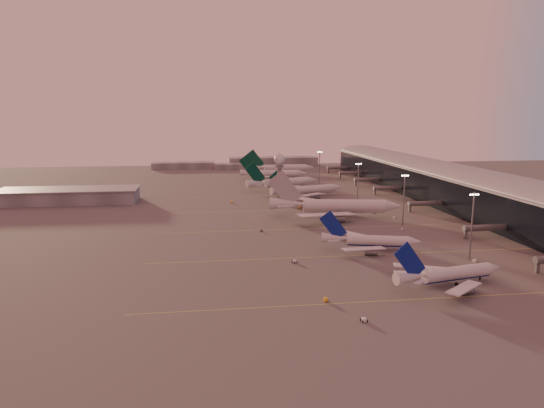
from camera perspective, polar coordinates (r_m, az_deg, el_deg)
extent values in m
plane|color=#4E4B4B|center=(173.15, 5.17, -7.21)|extent=(700.00, 700.00, 0.00)
cube|color=#DBD64D|center=(151.99, 19.49, -10.37)|extent=(180.00, 0.25, 0.02)
cube|color=#DBD64D|center=(190.87, 13.35, -5.76)|extent=(180.00, 0.25, 0.02)
cube|color=#DBD64D|center=(231.98, 9.39, -2.71)|extent=(180.00, 0.25, 0.02)
cube|color=#DBD64D|center=(274.31, 6.65, -0.58)|extent=(180.00, 0.25, 0.02)
cube|color=#DBD64D|center=(322.19, 4.46, 1.12)|extent=(180.00, 0.25, 0.02)
cube|color=black|center=(310.29, 20.33, 1.81)|extent=(36.00, 360.00, 18.00)
cylinder|color=gray|center=(309.15, 20.43, 3.46)|extent=(10.08, 360.00, 10.08)
cube|color=gray|center=(309.12, 20.44, 3.49)|extent=(40.00, 362.00, 0.80)
cube|color=slate|center=(186.70, 28.75, -6.48)|extent=(1.20, 1.20, 4.40)
cylinder|color=slate|center=(228.37, 24.05, -2.56)|extent=(22.00, 2.80, 2.80)
cube|color=slate|center=(223.82, 21.82, -3.25)|extent=(1.20, 1.20, 4.40)
cylinder|color=slate|center=(278.20, 17.83, 0.07)|extent=(22.00, 2.80, 2.80)
cube|color=slate|center=(274.48, 15.92, -0.45)|extent=(1.20, 1.20, 4.40)
cylinder|color=slate|center=(328.87, 13.67, 1.84)|extent=(22.00, 2.80, 2.80)
cube|color=slate|center=(325.72, 12.01, 1.42)|extent=(1.20, 1.20, 4.40)
cylinder|color=slate|center=(367.88, 11.31, 2.84)|extent=(22.00, 2.80, 2.80)
cube|color=slate|center=(365.07, 9.81, 2.46)|extent=(1.20, 1.20, 4.40)
cylinder|color=slate|center=(407.49, 9.40, 3.64)|extent=(22.00, 2.80, 2.80)
cube|color=slate|center=(404.96, 8.03, 3.30)|extent=(1.20, 1.20, 4.40)
cylinder|color=slate|center=(445.62, 7.89, 4.26)|extent=(22.00, 2.80, 2.80)
cube|color=slate|center=(443.31, 6.64, 3.96)|extent=(1.20, 1.20, 4.40)
cube|color=slate|center=(315.57, -22.79, 0.86)|extent=(80.00, 25.00, 8.00)
cube|color=gray|center=(314.94, -22.85, 1.61)|extent=(82.00, 27.00, 0.60)
cylinder|color=slate|center=(286.86, 0.86, 2.21)|extent=(2.60, 2.60, 22.00)
cylinder|color=slate|center=(285.41, 0.87, 4.49)|extent=(5.20, 5.20, 1.20)
sphere|color=silver|center=(285.02, 0.87, 5.27)|extent=(6.40, 6.40, 6.40)
cylinder|color=slate|center=(284.70, 0.87, 6.01)|extent=(0.16, 0.16, 2.00)
cylinder|color=slate|center=(191.08, 22.46, -2.40)|extent=(0.56, 0.56, 25.00)
cube|color=slate|center=(188.92, 22.72, 1.15)|extent=(3.60, 0.25, 0.25)
sphere|color=#FFEABF|center=(188.23, 22.31, 1.02)|extent=(0.56, 0.56, 0.56)
sphere|color=#FFEABF|center=(188.73, 22.58, 1.03)|extent=(0.56, 0.56, 0.56)
sphere|color=#FFEABF|center=(189.23, 22.84, 1.03)|extent=(0.56, 0.56, 0.56)
sphere|color=#FFEABF|center=(189.74, 23.10, 1.03)|extent=(0.56, 0.56, 0.56)
cylinder|color=slate|center=(238.00, 15.25, 0.46)|extent=(0.56, 0.56, 25.00)
cube|color=slate|center=(236.26, 15.39, 3.33)|extent=(3.60, 0.25, 0.25)
sphere|color=#FFEABF|center=(235.73, 15.05, 3.23)|extent=(0.56, 0.56, 0.56)
sphere|color=#FFEABF|center=(236.12, 15.27, 3.23)|extent=(0.56, 0.56, 0.56)
sphere|color=#FFEABF|center=(236.51, 15.50, 3.23)|extent=(0.56, 0.56, 0.56)
sphere|color=#FFEABF|center=(236.90, 15.72, 3.23)|extent=(0.56, 0.56, 0.56)
cylinder|color=slate|center=(287.21, 10.09, 2.36)|extent=(0.56, 0.56, 25.00)
cube|color=slate|center=(285.77, 10.16, 4.74)|extent=(3.60, 0.25, 0.25)
sphere|color=#FFEABF|center=(285.36, 9.87, 4.66)|extent=(0.56, 0.56, 0.56)
sphere|color=#FFEABF|center=(285.66, 10.07, 4.66)|extent=(0.56, 0.56, 0.56)
sphere|color=#FFEABF|center=(285.96, 10.26, 4.66)|extent=(0.56, 0.56, 0.56)
sphere|color=#FFEABF|center=(286.27, 10.45, 4.66)|extent=(0.56, 0.56, 0.56)
cylinder|color=slate|center=(372.77, 5.59, 4.33)|extent=(0.56, 0.56, 25.00)
cube|color=slate|center=(371.66, 5.62, 6.17)|extent=(3.60, 0.25, 0.25)
sphere|color=#FFEABF|center=(371.35, 5.39, 6.11)|extent=(0.56, 0.56, 0.56)
sphere|color=#FFEABF|center=(371.58, 5.55, 6.11)|extent=(0.56, 0.56, 0.56)
sphere|color=#FFEABF|center=(371.81, 5.70, 6.11)|extent=(0.56, 0.56, 0.56)
sphere|color=#FFEABF|center=(372.04, 5.85, 6.11)|extent=(0.56, 0.56, 0.56)
cube|color=slate|center=(483.72, -10.38, 4.50)|extent=(60.00, 18.00, 6.00)
cube|color=slate|center=(497.57, 0.11, 5.01)|extent=(90.00, 20.00, 9.00)
cube|color=slate|center=(474.09, -4.37, 4.46)|extent=(40.00, 15.00, 5.00)
cylinder|color=silver|center=(163.40, 20.92, -7.75)|extent=(24.50, 8.87, 4.11)
cylinder|color=navy|center=(163.68, 20.90, -8.05)|extent=(23.80, 7.65, 2.96)
cone|color=silver|center=(172.80, 24.62, -7.03)|extent=(5.41, 4.97, 4.11)
cone|color=silver|center=(153.08, 15.96, -8.47)|extent=(10.75, 6.06, 4.11)
cube|color=silver|center=(152.70, 21.64, -9.36)|extent=(16.06, 14.25, 1.29)
cylinder|color=gray|center=(156.86, 21.85, -9.58)|extent=(5.12, 3.56, 2.67)
cube|color=gray|center=(156.48, 21.87, -9.18)|extent=(0.37, 0.33, 1.65)
cube|color=silver|center=(167.55, 17.11, -7.32)|extent=(17.91, 8.83, 1.29)
cylinder|color=gray|center=(168.04, 18.37, -8.01)|extent=(5.12, 3.56, 2.67)
cube|color=gray|center=(167.68, 18.40, -7.64)|extent=(0.37, 0.33, 1.65)
cube|color=navy|center=(151.25, 15.90, -6.68)|extent=(11.14, 2.63, 12.26)
cube|color=silver|center=(149.51, 17.01, -8.95)|extent=(4.78, 4.24, 0.27)
cube|color=silver|center=(156.69, 14.98, -7.94)|extent=(4.97, 2.86, 0.27)
cylinder|color=black|center=(170.15, 23.26, -8.19)|extent=(0.54, 0.54, 1.08)
cylinder|color=black|center=(164.78, 19.80, -8.53)|extent=(1.28, 0.77, 1.19)
cylinder|color=black|center=(161.34, 20.87, -9.01)|extent=(1.28, 0.77, 1.19)
cylinder|color=silver|center=(194.82, 12.30, -4.38)|extent=(24.00, 10.07, 4.05)
cylinder|color=navy|center=(195.05, 12.29, -4.64)|extent=(23.24, 8.85, 2.91)
cone|color=silver|center=(196.61, 16.43, -4.44)|extent=(5.49, 5.10, 4.05)
cone|color=silver|center=(193.89, 7.32, -4.14)|extent=(10.67, 6.49, 4.05)
cube|color=silver|center=(184.98, 10.74, -5.35)|extent=(17.64, 7.74, 1.27)
cylinder|color=gray|center=(187.95, 11.57, -5.71)|extent=(5.12, 3.73, 2.63)
cube|color=gray|center=(187.64, 11.58, -5.38)|extent=(0.38, 0.34, 1.62)
cube|color=silver|center=(204.17, 10.42, -3.83)|extent=(15.28, 14.64, 1.27)
cylinder|color=gray|center=(202.56, 11.26, -4.51)|extent=(5.12, 3.73, 2.63)
cube|color=gray|center=(202.27, 11.27, -4.20)|extent=(0.38, 0.34, 1.62)
cube|color=navy|center=(192.69, 7.21, -2.69)|extent=(10.82, 3.24, 12.06)
cube|color=silver|center=(189.42, 7.33, -4.46)|extent=(4.84, 2.57, 0.27)
cube|color=silver|center=(198.32, 7.34, -3.77)|extent=(4.60, 4.32, 0.27)
cylinder|color=black|center=(196.56, 14.90, -5.20)|extent=(0.53, 0.53, 1.06)
cylinder|color=black|center=(197.61, 11.66, -4.96)|extent=(1.27, 0.82, 1.17)
cylinder|color=black|center=(193.12, 11.76, -5.33)|extent=(1.27, 0.82, 1.17)
cylinder|color=silver|center=(253.75, 8.46, -0.49)|extent=(42.38, 13.88, 6.54)
cylinder|color=silver|center=(254.03, 8.45, -0.82)|extent=(41.23, 11.92, 4.71)
cone|color=silver|center=(257.56, 14.00, -0.53)|extent=(9.14, 7.88, 6.54)
cone|color=silver|center=(252.23, 1.73, -0.26)|extent=(18.45, 9.56, 6.54)
cube|color=silver|center=(236.09, 6.41, -1.56)|extent=(30.75, 15.81, 1.94)
cylinder|color=gray|center=(241.07, 7.53, -1.98)|extent=(8.73, 5.63, 4.25)
cube|color=gray|center=(240.74, 7.54, -1.63)|extent=(0.36, 0.32, 2.62)
cube|color=silver|center=(270.18, 5.92, -0.01)|extent=(27.92, 24.07, 1.94)
cylinder|color=gray|center=(267.00, 7.05, -0.74)|extent=(8.73, 5.63, 4.25)
cube|color=gray|center=(266.71, 7.06, -0.42)|extent=(0.36, 0.32, 2.62)
cube|color=#94969B|center=(250.91, 1.54, 1.48)|extent=(17.92, 3.58, 19.42)
cube|color=silver|center=(244.25, 1.62, -0.58)|extent=(8.63, 5.13, 0.26)
cube|color=silver|center=(260.17, 1.68, 0.11)|extent=(8.34, 7.24, 0.26)
cylinder|color=black|center=(256.69, 11.97, -1.40)|extent=(0.53, 0.53, 1.06)
cylinder|color=black|center=(256.47, 7.63, -1.26)|extent=(1.24, 0.73, 1.16)
cylinder|color=black|center=(251.94, 7.72, -1.47)|extent=(1.24, 0.73, 1.16)
cylinder|color=silver|center=(314.40, 4.72, 1.55)|extent=(31.76, 14.21, 5.11)
cylinder|color=silver|center=(314.58, 4.72, 1.34)|extent=(30.73, 12.66, 3.68)
cone|color=silver|center=(324.05, 7.63, 1.76)|extent=(7.36, 6.69, 5.11)
cone|color=silver|center=(303.96, 1.03, 1.39)|extent=(14.19, 8.79, 5.11)
cube|color=silver|center=(299.31, 4.67, 0.92)|extent=(19.99, 20.05, 1.51)
cylinder|color=gray|center=(304.26, 5.01, 0.67)|extent=(6.83, 4.98, 3.32)
cube|color=gray|center=(304.05, 5.01, 0.89)|extent=(0.32, 0.29, 2.04)
cube|color=silver|center=(322.44, 2.34, 1.64)|extent=(23.58, 9.56, 1.51)
cylinder|color=gray|center=(321.80, 3.21, 1.24)|extent=(6.83, 4.98, 3.32)
cube|color=gray|center=(321.60, 3.21, 1.45)|extent=(0.32, 0.29, 2.04)
cube|color=#043425|center=(302.76, 0.92, 2.52)|extent=(13.51, 4.44, 15.11)
cube|color=silver|center=(298.41, 1.51, 1.24)|extent=(6.04, 5.87, 0.22)
cube|color=silver|center=(309.30, 0.50, 1.58)|extent=(6.41, 3.21, 0.22)
cylinder|color=black|center=(320.95, 6.58, 1.13)|extent=(0.44, 0.44, 0.88)
cylinder|color=black|center=(315.33, 4.13, 1.01)|extent=(1.06, 0.71, 0.97)
cylinder|color=black|center=(312.00, 4.48, 0.90)|extent=(1.06, 0.71, 0.97)
cylinder|color=silver|center=(344.57, 1.82, 2.43)|extent=(34.26, 16.76, 5.55)
cylinder|color=silver|center=(344.75, 1.82, 2.22)|extent=(33.09, 15.07, 3.99)
cone|color=silver|center=(354.92, 4.72, 2.63)|extent=(8.13, 7.46, 5.55)
cone|color=silver|center=(333.39, -1.85, 2.27)|extent=(15.45, 10.06, 5.55)
cube|color=silver|center=(328.14, 1.75, 1.84)|extent=(21.11, 22.34, 1.64)
cylinder|color=gray|center=(333.47, 2.10, 1.58)|extent=(7.48, 5.63, 3.61)
cube|color=gray|center=(333.27, 2.10, 1.81)|extent=(0.35, 0.32, 2.22)
cube|color=silver|center=(353.43, -0.53, 2.48)|extent=(25.54, 9.37, 1.64)
cylinder|color=gray|center=(352.65, 0.34, 2.08)|extent=(7.48, 5.63, 3.61)
cube|color=gray|center=(352.46, 0.34, 2.30)|extent=(0.35, 0.32, 2.22)
cube|color=#043425|center=(332.19, -1.97, 3.39)|extent=(14.49, 5.43, 16.41)
cube|color=silver|center=(327.33, -1.39, 2.14)|extent=(6.44, 6.50, 0.24)
cube|color=silver|center=(339.23, -2.37, 2.43)|extent=(6.89, 3.22, 0.24)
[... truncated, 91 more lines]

